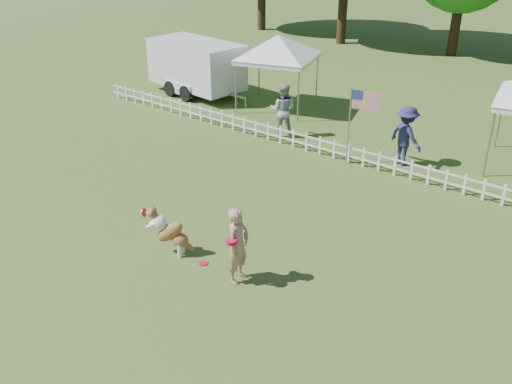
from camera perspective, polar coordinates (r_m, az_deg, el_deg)
ground at (r=12.21m, az=-6.41°, el=-7.75°), size 120.00×120.00×0.00m
picket_fence at (r=17.12m, az=9.96°, el=3.65°), size 22.00×0.08×0.60m
handler at (r=11.40m, az=-1.80°, el=-5.37°), size 0.47×0.65×1.64m
dog at (r=12.54m, az=-8.54°, el=-3.98°), size 1.09×0.72×1.07m
frisbee_on_turf at (r=12.38m, az=-5.31°, el=-7.09°), size 0.27×0.27×0.02m
canopy_tent_left at (r=21.66m, az=2.17°, el=11.80°), size 3.23×3.23×2.68m
cargo_trailer at (r=23.64m, az=-5.97°, el=12.29°), size 5.11×2.69×2.16m
flag_pole at (r=16.86m, az=9.27°, el=6.47°), size 0.88×0.35×2.31m
spectator_a at (r=18.94m, az=2.71°, el=8.19°), size 1.06×0.97×1.78m
spectator_b at (r=17.26m, az=14.75°, el=5.46°), size 1.31×1.03×1.78m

